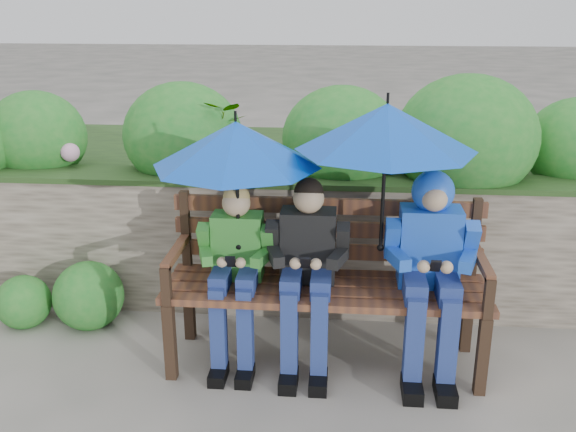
# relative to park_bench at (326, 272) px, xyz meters

# --- Properties ---
(ground) EXTENTS (60.00, 60.00, 0.00)m
(ground) POSITION_rel_park_bench_xyz_m (-0.25, -0.04, -0.60)
(ground) COLOR #5C5D55
(ground) RESTS_ON ground
(garden_backdrop) EXTENTS (8.00, 2.85, 1.80)m
(garden_backdrop) POSITION_rel_park_bench_xyz_m (-0.24, 1.58, -0.01)
(garden_backdrop) COLOR #5F5649
(garden_backdrop) RESTS_ON ground
(park_bench) EXTENTS (2.01, 0.59, 1.06)m
(park_bench) POSITION_rel_park_bench_xyz_m (0.00, 0.00, 0.00)
(park_bench) COLOR black
(park_bench) RESTS_ON ground
(boy_left) EXTENTS (0.47, 0.55, 1.17)m
(boy_left) POSITION_rel_park_bench_xyz_m (-0.56, -0.09, 0.07)
(boy_left) COLOR #367E2C
(boy_left) RESTS_ON ground
(boy_middle) EXTENTS (0.51, 0.59, 1.22)m
(boy_middle) POSITION_rel_park_bench_xyz_m (-0.11, -0.10, 0.09)
(boy_middle) COLOR black
(boy_middle) RESTS_ON ground
(boy_right) EXTENTS (0.55, 0.67, 1.28)m
(boy_right) POSITION_rel_park_bench_xyz_m (0.63, -0.09, 0.16)
(boy_right) COLOR blue
(boy_right) RESTS_ON ground
(umbrella_left) EXTENTS (1.02, 1.02, 0.86)m
(umbrella_left) POSITION_rel_park_bench_xyz_m (-0.54, -0.07, 0.83)
(umbrella_left) COLOR #0744C4
(umbrella_left) RESTS_ON ground
(umbrella_right) EXTENTS (1.06, 1.06, 0.96)m
(umbrella_right) POSITION_rel_park_bench_xyz_m (0.33, -0.07, 0.94)
(umbrella_right) COLOR #0744C4
(umbrella_right) RESTS_ON ground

